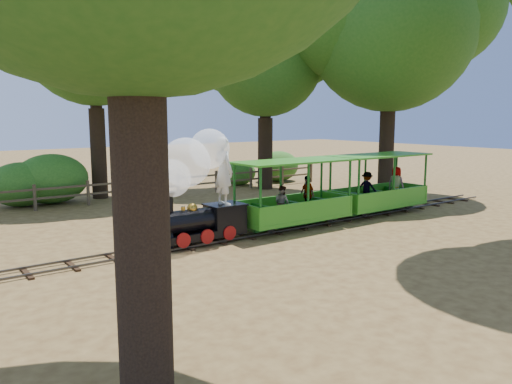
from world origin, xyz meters
TOP-DOWN VIEW (x-y plane):
  - ground at (0.00, 0.00)m, footprint 90.00×90.00m
  - track at (0.00, 0.00)m, footprint 22.00×1.00m
  - locomotive at (-2.60, 0.06)m, footprint 2.84×1.34m
  - carriage_front at (0.90, -0.02)m, footprint 3.97×1.62m
  - carriage_rear at (4.98, -0.00)m, footprint 3.97×1.62m
  - oak_nc at (-2.03, 9.58)m, footprint 7.55×6.65m
  - oak_ne at (5.47, 7.57)m, footprint 6.87×6.05m
  - oak_e at (8.96, 3.10)m, footprint 9.25×8.14m
  - fence at (0.00, 8.00)m, footprint 18.10×0.10m
  - shrub_west at (-5.18, 9.30)m, footprint 2.52×1.94m
  - shrub_mid_w at (-4.04, 9.30)m, footprint 2.92×2.25m
  - shrub_mid_e at (5.20, 9.30)m, footprint 1.81×1.39m
  - shrub_east at (7.79, 9.30)m, footprint 2.38×1.83m

SIDE VIEW (x-z plane):
  - ground at x=0.00m, z-range 0.00..0.00m
  - track at x=0.00m, z-range 0.02..0.12m
  - fence at x=0.00m, z-range 0.08..1.08m
  - shrub_mid_e at x=5.20m, z-range 0.00..1.26m
  - carriage_front at x=0.90m, z-range -0.21..1.85m
  - shrub_east at x=7.79m, z-range 0.00..1.65m
  - carriage_rear at x=4.98m, z-range -0.19..1.87m
  - shrub_west at x=-5.18m, z-range 0.00..1.75m
  - shrub_mid_w at x=-4.04m, z-range 0.00..2.02m
  - locomotive at x=-2.60m, z-range 0.20..3.46m
  - oak_ne at x=5.47m, z-range 2.01..10.98m
  - oak_nc at x=-2.03m, z-range 2.27..12.25m
  - oak_e at x=8.96m, z-range 2.23..13.33m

